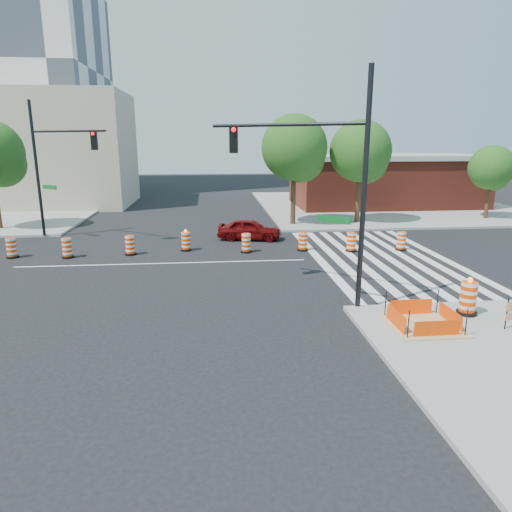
{
  "coord_description": "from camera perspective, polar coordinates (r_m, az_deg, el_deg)",
  "views": [
    {
      "loc": [
        2.41,
        -21.88,
        5.88
      ],
      "look_at": [
        4.13,
        -4.44,
        1.4
      ],
      "focal_mm": 32.0,
      "sensor_mm": 36.0,
      "label": 1
    }
  ],
  "objects": [
    {
      "name": "red_coupe",
      "position": [
        27.55,
        -0.84,
        3.39
      ],
      "size": [
        4.02,
        2.24,
        1.29
      ],
      "primitive_type": "imported",
      "rotation": [
        0.0,
        0.0,
        1.37
      ],
      "color": "#5F0809",
      "rests_on": "ground"
    },
    {
      "name": "median_drum_6",
      "position": [
        24.95,
        5.88,
        1.76
      ],
      "size": [
        0.6,
        0.6,
        1.02
      ],
      "color": "black",
      "rests_on": "ground"
    },
    {
      "name": "median_drum_5",
      "position": [
        24.41,
        -1.24,
        1.55
      ],
      "size": [
        0.6,
        0.6,
        1.02
      ],
      "color": "black",
      "rests_on": "ground"
    },
    {
      "name": "median_drum_4",
      "position": [
        25.09,
        -8.75,
        1.76
      ],
      "size": [
        0.6,
        0.6,
        1.18
      ],
      "color": "black",
      "rests_on": "ground"
    },
    {
      "name": "signal_pole_se",
      "position": [
        16.27,
        7.73,
        10.89
      ],
      "size": [
        5.06,
        3.62,
        8.06
      ],
      "rotation": [
        0.0,
        0.0,
        2.53
      ],
      "color": "black",
      "rests_on": "ground"
    },
    {
      "name": "median_drum_1",
      "position": [
        26.43,
        -28.23,
        0.82
      ],
      "size": [
        0.6,
        0.6,
        1.02
      ],
      "color": "black",
      "rests_on": "ground"
    },
    {
      "name": "beige_midrise",
      "position": [
        46.2,
        -24.38,
        12.01
      ],
      "size": [
        14.0,
        10.0,
        10.0
      ],
      "primitive_type": "cube",
      "color": "#BDAA90",
      "rests_on": "ground"
    },
    {
      "name": "ground",
      "position": [
        22.79,
        -11.51,
        -0.91
      ],
      "size": [
        120.0,
        120.0,
        0.0
      ],
      "primitive_type": "plane",
      "color": "black",
      "rests_on": "ground"
    },
    {
      "name": "pit_drum",
      "position": [
        16.94,
        24.97,
        -4.9
      ],
      "size": [
        0.66,
        0.66,
        1.3
      ],
      "color": "black",
      "rests_on": "ground"
    },
    {
      "name": "tree_north_d",
      "position": [
        33.21,
        12.96,
        12.23
      ],
      "size": [
        4.26,
        4.26,
        7.25
      ],
      "color": "#382314",
      "rests_on": "ground"
    },
    {
      "name": "excavation_pit",
      "position": [
        15.54,
        20.12,
        -7.94
      ],
      "size": [
        2.2,
        2.2,
        0.9
      ],
      "color": "tan",
      "rests_on": "ground"
    },
    {
      "name": "tree_north_c",
      "position": [
        31.81,
        4.87,
        12.88
      ],
      "size": [
        4.47,
        4.47,
        7.6
      ],
      "color": "#382314",
      "rests_on": "ground"
    },
    {
      "name": "median_drum_3",
      "position": [
        24.78,
        -15.46,
        1.22
      ],
      "size": [
        0.6,
        0.6,
        1.02
      ],
      "color": "black",
      "rests_on": "ground"
    },
    {
      "name": "lane_centerline",
      "position": [
        22.79,
        -11.51,
        -0.9
      ],
      "size": [
        14.0,
        0.12,
        0.01
      ],
      "primitive_type": "cube",
      "color": "silver",
      "rests_on": "ground"
    },
    {
      "name": "crosswalk_east",
      "position": [
        24.22,
        15.2,
        -0.21
      ],
      "size": [
        6.75,
        13.5,
        0.01
      ],
      "color": "silver",
      "rests_on": "ground"
    },
    {
      "name": "brick_storefront",
      "position": [
        42.97,
        15.86,
        9.05
      ],
      "size": [
        16.5,
        8.5,
        4.6
      ],
      "color": "maroon",
      "rests_on": "ground"
    },
    {
      "name": "signal_pole_nw",
      "position": [
        29.33,
        -23.95,
        11.21
      ],
      "size": [
        5.03,
        3.56,
        7.98
      ],
      "rotation": [
        0.0,
        0.0,
        -0.61
      ],
      "color": "black",
      "rests_on": "ground"
    },
    {
      "name": "median_drum_8",
      "position": [
        26.13,
        17.71,
        1.72
      ],
      "size": [
        0.6,
        0.6,
        1.02
      ],
      "color": "black",
      "rests_on": "ground"
    },
    {
      "name": "sidewalk_ne",
      "position": [
        43.22,
        15.65,
        6.09
      ],
      "size": [
        22.0,
        22.0,
        0.15
      ],
      "primitive_type": "cube",
      "color": "gray",
      "rests_on": "ground"
    },
    {
      "name": "median_drum_7",
      "position": [
        25.14,
        11.83,
        1.62
      ],
      "size": [
        0.6,
        0.6,
        1.02
      ],
      "color": "black",
      "rests_on": "ground"
    },
    {
      "name": "median_drum_2",
      "position": [
        25.2,
        -22.53,
        0.85
      ],
      "size": [
        0.6,
        0.6,
        1.02
      ],
      "color": "black",
      "rests_on": "ground"
    },
    {
      "name": "tree_north_e",
      "position": [
        38.3,
        27.36,
        9.5
      ],
      "size": [
        3.25,
        3.24,
        5.51
      ],
      "color": "#382314",
      "rests_on": "ground"
    }
  ]
}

